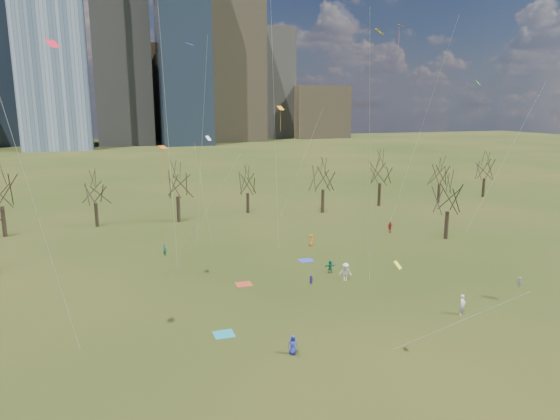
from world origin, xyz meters
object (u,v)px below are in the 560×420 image
object	(u,v)px
blanket_crimson	(244,284)
person_0	(293,345)
person_1	(462,305)
blanket_teal	(224,334)
blanket_navy	(306,260)

from	to	relation	value
blanket_crimson	person_0	size ratio (longest dim) A/B	1.09
blanket_crimson	person_1	world-z (taller)	person_1
blanket_teal	blanket_navy	size ratio (longest dim) A/B	1.00
blanket_crimson	person_0	distance (m)	15.24
person_0	blanket_navy	bearing A→B (deg)	77.16
blanket_teal	person_1	distance (m)	20.66
blanket_teal	blanket_navy	world-z (taller)	same
blanket_teal	blanket_crimson	size ratio (longest dim) A/B	1.00
person_0	blanket_crimson	bearing A→B (deg)	100.14
blanket_teal	person_1	world-z (taller)	person_1
blanket_teal	person_1	bearing A→B (deg)	-8.54
blanket_navy	person_1	bearing A→B (deg)	-69.55
blanket_teal	person_0	bearing A→B (deg)	-49.77
blanket_navy	blanket_crimson	size ratio (longest dim) A/B	1.00
blanket_navy	person_0	distance (m)	22.57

